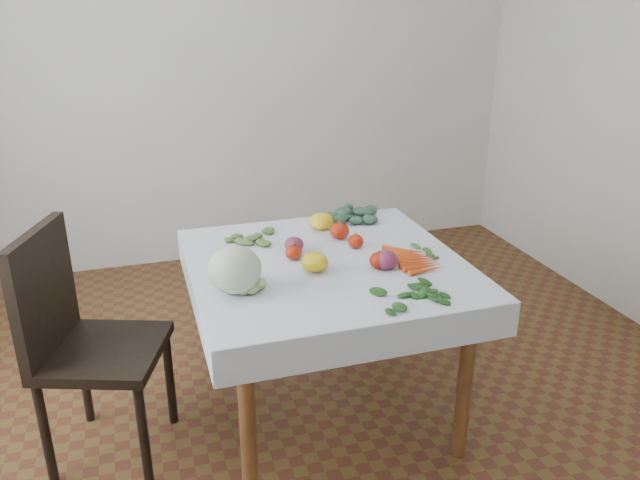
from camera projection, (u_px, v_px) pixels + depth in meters
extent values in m
plane|color=brown|center=(326.00, 411.00, 2.89)|extent=(4.00, 4.00, 0.00)
cube|color=silver|center=(235.00, 66.00, 4.17)|extent=(4.00, 0.04, 2.70)
cube|color=brown|center=(327.00, 267.00, 2.62)|extent=(1.00, 1.00, 0.04)
cylinder|color=brown|center=(248.00, 425.00, 2.25)|extent=(0.06, 0.06, 0.71)
cylinder|color=brown|center=(465.00, 382.00, 2.49)|extent=(0.06, 0.06, 0.71)
cylinder|color=brown|center=(212.00, 313.00, 3.03)|extent=(0.06, 0.06, 0.71)
cylinder|color=brown|center=(380.00, 289.00, 3.27)|extent=(0.06, 0.06, 0.71)
cube|color=white|center=(327.00, 262.00, 2.61)|extent=(1.12, 1.12, 0.01)
cube|color=black|center=(104.00, 352.00, 2.47)|extent=(0.57, 0.57, 0.04)
cube|color=black|center=(43.00, 291.00, 2.38)|extent=(0.19, 0.43, 0.49)
cylinder|color=black|center=(45.00, 433.00, 2.39)|extent=(0.04, 0.04, 0.46)
cylinder|color=black|center=(144.00, 436.00, 2.38)|extent=(0.04, 0.04, 0.46)
cylinder|color=black|center=(84.00, 377.00, 2.75)|extent=(0.04, 0.04, 0.46)
cylinder|color=black|center=(170.00, 378.00, 2.74)|extent=(0.04, 0.04, 0.46)
ellipsoid|color=#B1C4A4|center=(235.00, 269.00, 2.32)|extent=(0.21, 0.21, 0.18)
ellipsoid|color=#A9200B|center=(356.00, 241.00, 2.74)|extent=(0.09, 0.09, 0.06)
ellipsoid|color=#A9200B|center=(339.00, 231.00, 2.84)|extent=(0.10, 0.10, 0.08)
ellipsoid|color=#A9200B|center=(293.00, 252.00, 2.62)|extent=(0.09, 0.09, 0.06)
ellipsoid|color=#A9200B|center=(379.00, 260.00, 2.53)|extent=(0.10, 0.10, 0.07)
ellipsoid|color=yellow|center=(321.00, 221.00, 2.96)|extent=(0.14, 0.14, 0.08)
ellipsoid|color=yellow|center=(315.00, 262.00, 2.51)|extent=(0.14, 0.14, 0.08)
ellipsoid|color=#631C3C|center=(294.00, 245.00, 2.69)|extent=(0.09, 0.09, 0.07)
ellipsoid|color=#631C3C|center=(387.00, 260.00, 2.53)|extent=(0.12, 0.12, 0.08)
ellipsoid|color=#A3B367|center=(253.00, 288.00, 2.32)|extent=(0.05, 0.05, 0.05)
ellipsoid|color=#A3B367|center=(242.00, 289.00, 2.31)|extent=(0.05, 0.05, 0.05)
ellipsoid|color=#A3B367|center=(258.00, 292.00, 2.29)|extent=(0.05, 0.05, 0.05)
ellipsoid|color=#A3B367|center=(253.00, 283.00, 2.36)|extent=(0.05, 0.05, 0.05)
cone|color=#F1521A|center=(403.00, 249.00, 2.70)|extent=(0.16, 0.12, 0.03)
cone|color=#F1521A|center=(406.00, 252.00, 2.68)|extent=(0.17, 0.10, 0.03)
cone|color=#F1521A|center=(409.00, 254.00, 2.65)|extent=(0.17, 0.09, 0.03)
cone|color=#F1521A|center=(412.00, 257.00, 2.63)|extent=(0.17, 0.08, 0.03)
cone|color=#F1521A|center=(415.00, 259.00, 2.60)|extent=(0.18, 0.06, 0.03)
cone|color=#F1521A|center=(417.00, 262.00, 2.58)|extent=(0.18, 0.05, 0.03)
cone|color=#F1521A|center=(420.00, 264.00, 2.55)|extent=(0.18, 0.03, 0.03)
cone|color=#F1521A|center=(423.00, 267.00, 2.53)|extent=(0.18, 0.03, 0.03)
cone|color=#F1521A|center=(427.00, 270.00, 2.50)|extent=(0.18, 0.05, 0.03)
ellipsoid|color=#385D4A|center=(351.00, 214.00, 3.11)|extent=(0.06, 0.06, 0.04)
ellipsoid|color=#385D4A|center=(342.00, 214.00, 3.11)|extent=(0.06, 0.06, 0.04)
ellipsoid|color=#385D4A|center=(351.00, 217.00, 3.08)|extent=(0.06, 0.06, 0.04)
ellipsoid|color=#385D4A|center=(349.00, 212.00, 3.14)|extent=(0.06, 0.06, 0.04)
ellipsoid|color=#385D4A|center=(338.00, 217.00, 3.08)|extent=(0.06, 0.06, 0.04)
ellipsoid|color=#385D4A|center=(360.00, 215.00, 3.10)|extent=(0.06, 0.06, 0.04)
ellipsoid|color=#385D4A|center=(339.00, 212.00, 3.14)|extent=(0.06, 0.06, 0.04)
ellipsoid|color=#385D4A|center=(346.00, 219.00, 3.04)|extent=(0.06, 0.06, 0.04)
ellipsoid|color=#385D4A|center=(360.00, 211.00, 3.15)|extent=(0.06, 0.06, 0.04)
ellipsoid|color=#385D4A|center=(328.00, 215.00, 3.09)|extent=(0.06, 0.06, 0.04)
ellipsoid|color=#385D4A|center=(363.00, 218.00, 3.05)|extent=(0.06, 0.06, 0.04)
ellipsoid|color=#385D4A|center=(345.00, 209.00, 3.19)|extent=(0.06, 0.06, 0.04)
ellipsoid|color=#385D4A|center=(332.00, 221.00, 3.02)|extent=(0.06, 0.06, 0.04)
ellipsoid|color=#385D4A|center=(372.00, 213.00, 3.13)|extent=(0.06, 0.06, 0.04)
ellipsoid|color=#385D4A|center=(324.00, 211.00, 3.15)|extent=(0.06, 0.06, 0.04)
ellipsoid|color=#385D4A|center=(355.00, 223.00, 3.00)|extent=(0.06, 0.06, 0.04)
ellipsoid|color=#21551A|center=(418.00, 297.00, 2.29)|extent=(0.07, 0.04, 0.01)
ellipsoid|color=#21551A|center=(406.00, 297.00, 2.29)|extent=(0.07, 0.04, 0.01)
ellipsoid|color=#21551A|center=(418.00, 301.00, 2.26)|extent=(0.07, 0.04, 0.01)
ellipsoid|color=#21551A|center=(415.00, 293.00, 2.32)|extent=(0.07, 0.04, 0.01)
ellipsoid|color=#21551A|center=(402.00, 301.00, 2.26)|extent=(0.07, 0.04, 0.01)
ellipsoid|color=#21551A|center=(428.00, 298.00, 2.28)|extent=(0.07, 0.04, 0.01)
ellipsoid|color=#21551A|center=(402.00, 293.00, 2.32)|extent=(0.07, 0.04, 0.01)
ellipsoid|color=#21551A|center=(412.00, 305.00, 2.23)|extent=(0.07, 0.04, 0.01)
ellipsoid|color=#21551A|center=(427.00, 292.00, 2.33)|extent=(0.07, 0.04, 0.01)
ellipsoid|color=#21551A|center=(391.00, 298.00, 2.28)|extent=(0.07, 0.04, 0.01)
ellipsoid|color=#21551A|center=(432.00, 304.00, 2.24)|extent=(0.07, 0.04, 0.01)
ellipsoid|color=#21551A|center=(410.00, 288.00, 2.36)|extent=(0.07, 0.04, 0.01)
ellipsoid|color=#21551A|center=(396.00, 307.00, 2.22)|extent=(0.07, 0.04, 0.01)
ellipsoid|color=#21551A|center=(442.00, 295.00, 2.30)|extent=(0.07, 0.04, 0.01)
ellipsoid|color=#21551A|center=(386.00, 291.00, 2.33)|extent=(0.07, 0.04, 0.01)
ellipsoid|color=#21551A|center=(424.00, 311.00, 2.19)|extent=(0.07, 0.04, 0.01)
ellipsoid|color=#21551A|center=(428.00, 285.00, 2.38)|extent=(0.07, 0.04, 0.01)
ellipsoid|color=#4F7937|center=(254.00, 238.00, 2.83)|extent=(0.05, 0.05, 0.02)
ellipsoid|color=#4F7937|center=(247.00, 238.00, 2.83)|extent=(0.05, 0.05, 0.02)
ellipsoid|color=#4F7937|center=(251.00, 241.00, 2.80)|extent=(0.05, 0.05, 0.02)
ellipsoid|color=#4F7937|center=(256.00, 237.00, 2.85)|extent=(0.05, 0.05, 0.02)
ellipsoid|color=#4F7937|center=(242.00, 240.00, 2.81)|extent=(0.05, 0.05, 0.02)
ellipsoid|color=#4F7937|center=(260.00, 240.00, 2.81)|extent=(0.05, 0.05, 0.02)
ellipsoid|color=#4F7937|center=(248.00, 235.00, 2.86)|extent=(0.05, 0.05, 0.02)
ellipsoid|color=#4F7937|center=(244.00, 243.00, 2.78)|extent=(0.05, 0.05, 0.02)
ellipsoid|color=#4F7937|center=(265.00, 236.00, 2.85)|extent=(0.05, 0.05, 0.02)
ellipsoid|color=#4F7937|center=(236.00, 238.00, 2.83)|extent=(0.05, 0.05, 0.02)
ellipsoid|color=#4F7937|center=(259.00, 243.00, 2.77)|extent=(0.05, 0.05, 0.02)
ellipsoid|color=#4F7937|center=(257.00, 233.00, 2.89)|extent=(0.05, 0.05, 0.02)
ellipsoid|color=#4F7937|center=(232.00, 243.00, 2.77)|extent=(0.05, 0.05, 0.02)
ellipsoid|color=#4F7937|center=(273.00, 239.00, 2.82)|extent=(0.05, 0.05, 0.02)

